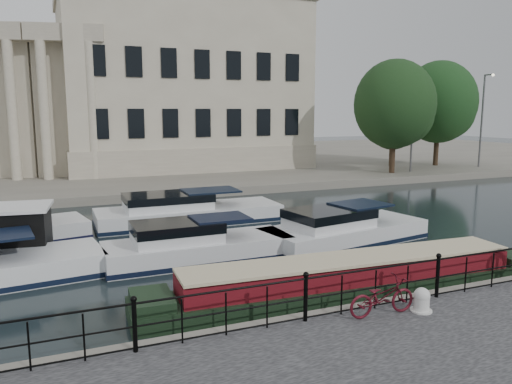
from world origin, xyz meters
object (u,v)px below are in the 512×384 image
bicycle (382,297)px  narrowboat (351,283)px  mooring_bollard (422,300)px  harbour_hut (19,237)px

bicycle → narrowboat: size_ratio=0.14×
mooring_bollard → narrowboat: size_ratio=0.05×
mooring_bollard → bicycle: bearing=170.5°
bicycle → harbour_hut: 13.25m
mooring_bollard → harbour_hut: 14.10m
mooring_bollard → narrowboat: 2.88m
bicycle → mooring_bollard: size_ratio=2.97×
narrowboat → harbour_hut: size_ratio=3.90×
bicycle → mooring_bollard: bearing=-98.0°
narrowboat → harbour_hut: (-9.37, 7.52, 0.59)m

